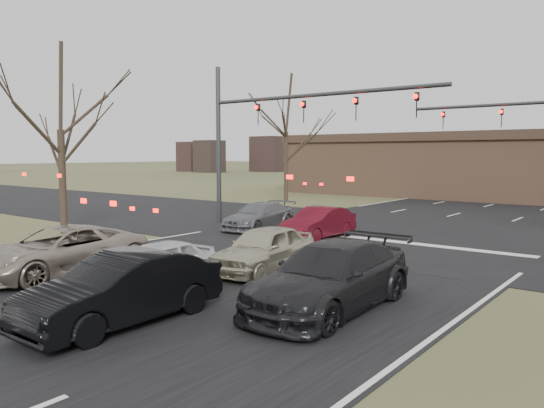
% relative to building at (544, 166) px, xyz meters
% --- Properties ---
extents(ground, '(360.00, 360.00, 0.00)m').
position_rel_building_xyz_m(ground, '(-2.00, -38.00, -2.67)').
color(ground, '#424C28').
rests_on(ground, ground).
extents(road_cross, '(200.00, 14.00, 0.02)m').
position_rel_building_xyz_m(road_cross, '(-2.00, -23.00, -2.65)').
color(road_cross, black).
rests_on(road_cross, ground).
extents(building, '(42.40, 10.40, 5.30)m').
position_rel_building_xyz_m(building, '(0.00, 0.00, 0.00)').
color(building, '#876149').
rests_on(building, ground).
extents(mast_arm_near, '(12.12, 0.24, 8.00)m').
position_rel_building_xyz_m(mast_arm_near, '(-7.23, -25.00, 2.41)').
color(mast_arm_near, '#383A3D').
rests_on(mast_arm_near, ground).
extents(tree_left_near, '(5.10, 5.10, 8.50)m').
position_rel_building_xyz_m(tree_left_near, '(-13.50, -32.00, 3.90)').
color(tree_left_near, black).
rests_on(tree_left_near, ground).
extents(tree_left_far, '(5.70, 5.70, 9.50)m').
position_rel_building_xyz_m(tree_left_far, '(-15.00, -13.00, 4.68)').
color(tree_left_far, black).
rests_on(tree_left_far, ground).
extents(car_silver_suv, '(2.60, 5.27, 1.44)m').
position_rel_building_xyz_m(car_silver_suv, '(-6.00, -36.59, -1.95)').
color(car_silver_suv, gray).
rests_on(car_silver_suv, ground).
extents(car_white_sedan, '(1.71, 3.79, 1.26)m').
position_rel_building_xyz_m(car_white_sedan, '(-2.60, -35.76, -2.03)').
color(car_white_sedan, silver).
rests_on(car_white_sedan, ground).
extents(car_black_hatch, '(1.66, 4.58, 1.50)m').
position_rel_building_xyz_m(car_black_hatch, '(-0.71, -38.26, -1.91)').
color(car_black_hatch, black).
rests_on(car_black_hatch, ground).
extents(car_charcoal_sedan, '(2.26, 5.35, 1.54)m').
position_rel_building_xyz_m(car_charcoal_sedan, '(2.21, -34.63, -1.89)').
color(car_charcoal_sedan, black).
rests_on(car_charcoal_sedan, ground).
extents(car_grey_ahead, '(2.13, 4.51, 1.27)m').
position_rel_building_xyz_m(car_grey_ahead, '(-7.40, -25.50, -2.03)').
color(car_grey_ahead, slate).
rests_on(car_grey_ahead, ground).
extents(car_red_ahead, '(1.44, 4.07, 1.34)m').
position_rel_building_xyz_m(car_red_ahead, '(-3.59, -26.17, -2.00)').
color(car_red_ahead, '#4C0A15').
rests_on(car_red_ahead, ground).
extents(car_silver_ahead, '(2.01, 4.26, 1.41)m').
position_rel_building_xyz_m(car_silver_ahead, '(-1.50, -32.48, -1.96)').
color(car_silver_ahead, '#B6B093').
rests_on(car_silver_ahead, ground).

